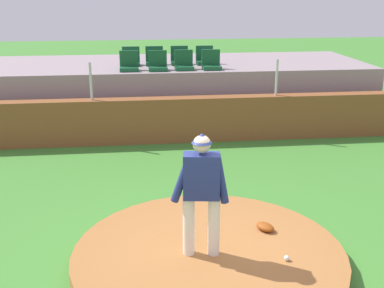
% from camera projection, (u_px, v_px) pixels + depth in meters
% --- Properties ---
extents(ground_plane, '(60.00, 60.00, 0.00)m').
position_uv_depth(ground_plane, '(209.00, 264.00, 6.74)').
color(ground_plane, '#3F812F').
extents(pitchers_mound, '(3.76, 3.76, 0.21)m').
position_uv_depth(pitchers_mound, '(209.00, 257.00, 6.71)').
color(pitchers_mound, '#9F6634').
rests_on(pitchers_mound, ground_plane).
extents(pitcher, '(0.77, 0.31, 1.71)m').
position_uv_depth(pitcher, '(202.00, 186.00, 6.30)').
color(pitcher, white).
rests_on(pitcher, pitchers_mound).
extents(baseball, '(0.07, 0.07, 0.07)m').
position_uv_depth(baseball, '(287.00, 258.00, 6.42)').
color(baseball, white).
rests_on(baseball, pitchers_mound).
extents(fielding_glove, '(0.33, 0.36, 0.11)m').
position_uv_depth(fielding_glove, '(265.00, 227.00, 7.22)').
color(fielding_glove, '#8E4012').
rests_on(fielding_glove, pitchers_mound).
extents(brick_barrier, '(12.14, 0.40, 1.10)m').
position_uv_depth(brick_barrier, '(175.00, 120.00, 11.93)').
color(brick_barrier, brown).
rests_on(brick_barrier, ground_plane).
extents(fence_post_left, '(0.06, 0.06, 0.89)m').
position_uv_depth(fence_post_left, '(91.00, 81.00, 11.41)').
color(fence_post_left, silver).
rests_on(fence_post_left, brick_barrier).
extents(fence_post_right, '(0.06, 0.06, 0.89)m').
position_uv_depth(fence_post_right, '(277.00, 77.00, 11.90)').
color(fence_post_right, silver).
rests_on(fence_post_right, brick_barrier).
extents(bleacher_platform, '(11.27, 3.71, 1.60)m').
position_uv_depth(bleacher_platform, '(168.00, 90.00, 14.19)').
color(bleacher_platform, gray).
rests_on(bleacher_platform, ground_plane).
extents(stadium_chair_0, '(0.48, 0.44, 0.50)m').
position_uv_depth(stadium_chair_0, '(129.00, 64.00, 12.54)').
color(stadium_chair_0, '#154E2B').
rests_on(stadium_chair_0, bleacher_platform).
extents(stadium_chair_1, '(0.48, 0.44, 0.50)m').
position_uv_depth(stadium_chair_1, '(158.00, 64.00, 12.58)').
color(stadium_chair_1, '#154E2B').
rests_on(stadium_chair_1, bleacher_platform).
extents(stadium_chair_2, '(0.48, 0.44, 0.50)m').
position_uv_depth(stadium_chair_2, '(184.00, 63.00, 12.70)').
color(stadium_chair_2, '#154E2B').
rests_on(stadium_chair_2, bleacher_platform).
extents(stadium_chair_3, '(0.48, 0.44, 0.50)m').
position_uv_depth(stadium_chair_3, '(211.00, 63.00, 12.75)').
color(stadium_chair_3, '#154E2B').
rests_on(stadium_chair_3, bleacher_platform).
extents(stadium_chair_4, '(0.48, 0.44, 0.50)m').
position_uv_depth(stadium_chair_4, '(131.00, 60.00, 13.37)').
color(stadium_chair_4, '#154E2B').
rests_on(stadium_chair_4, bleacher_platform).
extents(stadium_chair_5, '(0.48, 0.44, 0.50)m').
position_uv_depth(stadium_chair_5, '(155.00, 59.00, 13.45)').
color(stadium_chair_5, '#154E2B').
rests_on(stadium_chair_5, bleacher_platform).
extents(stadium_chair_6, '(0.48, 0.44, 0.50)m').
position_uv_depth(stadium_chair_6, '(180.00, 59.00, 13.53)').
color(stadium_chair_6, '#154E2B').
rests_on(stadium_chair_6, bleacher_platform).
extents(stadium_chair_7, '(0.48, 0.44, 0.50)m').
position_uv_depth(stadium_chair_7, '(205.00, 58.00, 13.58)').
color(stadium_chair_7, '#154E2B').
rests_on(stadium_chair_7, bleacher_platform).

